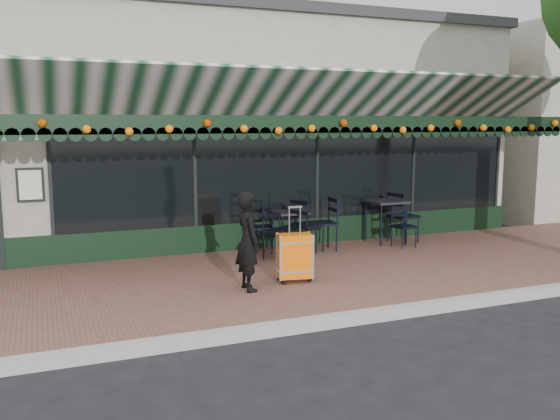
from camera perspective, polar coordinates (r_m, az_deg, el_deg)
name	(u,v)px	position (r m, az deg, el deg)	size (l,w,h in m)	color
ground	(351,322)	(7.65, 6.89, -10.63)	(80.00, 80.00, 0.00)	black
sidewalk	(290,278)	(9.35, 0.93, -6.55)	(18.00, 4.00, 0.15)	brown
curb	(355,318)	(7.56, 7.20, -10.27)	(18.00, 0.16, 0.15)	#9E9E99
restaurant_building	(196,132)	(14.58, -8.11, 7.48)	(12.00, 9.60, 4.50)	gray
woman	(248,241)	(8.28, -3.10, -3.01)	(0.51, 0.33, 1.40)	black
suitcase	(295,257)	(8.76, 1.42, -4.54)	(0.53, 0.36, 1.12)	#FD6907
cafe_table_a	(386,205)	(11.74, 10.19, 0.52)	(0.68, 0.68, 0.84)	black
cafe_table_b	(290,215)	(10.90, 0.95, -0.50)	(0.59, 0.59, 0.72)	black
chair_a_left	(322,224)	(10.92, 4.09, -1.34)	(0.49, 0.49, 0.98)	black
chair_a_right	(403,217)	(11.91, 11.79, -0.63)	(0.50, 0.50, 1.01)	black
chair_a_front	(404,227)	(11.41, 11.84, -1.60)	(0.39, 0.39, 0.78)	black
chair_b_left	(260,228)	(10.74, -1.89, -1.74)	(0.45, 0.45, 0.89)	black
chair_b_right	(308,225)	(10.74, 2.67, -1.49)	(0.49, 0.49, 0.99)	black
chair_b_front	(280,232)	(10.15, -0.01, -2.11)	(0.48, 0.48, 0.97)	black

